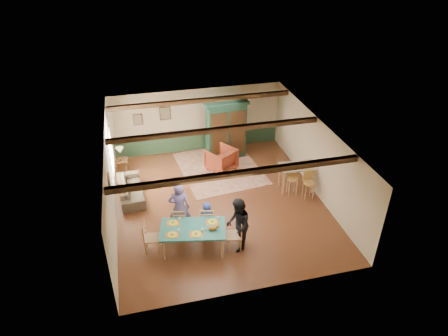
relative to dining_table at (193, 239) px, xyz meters
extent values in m
plane|color=#512817|center=(1.27, 2.07, -0.39)|extent=(8.00, 8.00, 0.00)
cube|color=beige|center=(1.27, 6.07, 0.96)|extent=(7.00, 0.02, 2.70)
cube|color=beige|center=(-2.23, 2.07, 0.96)|extent=(0.02, 8.00, 2.70)
cube|color=beige|center=(4.77, 2.07, 0.96)|extent=(0.02, 8.00, 2.70)
cube|color=silver|center=(1.27, 2.07, 2.31)|extent=(7.00, 8.00, 0.02)
cube|color=#1F3A23|center=(1.27, 6.05, 0.06)|extent=(6.95, 0.03, 0.90)
cube|color=black|center=(1.27, -0.23, 2.22)|extent=(6.95, 0.16, 0.16)
cube|color=black|center=(1.27, 2.47, 2.22)|extent=(6.95, 0.16, 0.16)
cube|color=black|center=(1.27, 5.07, 2.22)|extent=(6.95, 0.16, 0.16)
imported|color=slate|center=(-0.25, 0.90, 0.51)|extent=(0.73, 0.55, 1.80)
imported|color=black|center=(1.28, -0.25, 0.47)|extent=(0.80, 0.95, 1.72)
imported|color=#26409A|center=(0.57, 0.74, 0.13)|extent=(0.57, 0.43, 1.05)
cube|color=beige|center=(1.80, 4.29, -0.39)|extent=(3.35, 3.84, 0.01)
cube|color=black|center=(2.27, 5.18, 0.82)|extent=(1.77, 0.83, 2.43)
imported|color=#551B11|center=(1.83, 4.21, 0.07)|extent=(1.37, 1.38, 0.92)
imported|color=#413628|center=(-1.69, 3.20, -0.09)|extent=(0.93, 2.08, 0.59)
camera|label=1|loc=(-1.23, -8.86, 7.90)|focal=32.00mm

